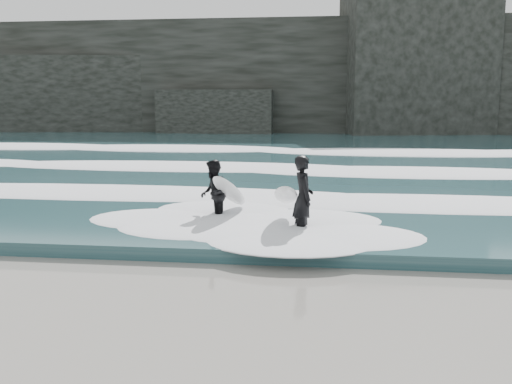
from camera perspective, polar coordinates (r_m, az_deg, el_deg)
ground at (r=8.49m, az=-5.04°, el=-13.05°), size 120.00×120.00×0.00m
sea at (r=36.84m, az=4.51°, el=4.48°), size 90.00×52.00×0.30m
headland at (r=53.73m, az=5.45°, el=11.15°), size 70.00×9.00×10.00m
foam_near at (r=16.99m, az=1.33°, el=-0.27°), size 60.00×3.20×0.20m
foam_mid at (r=23.89m, az=3.04°, el=2.55°), size 60.00×4.00×0.24m
foam_far at (r=32.83m, az=4.18°, el=4.43°), size 60.00×4.80×0.30m
surfer_left at (r=13.17m, az=4.48°, el=-0.53°), size 1.03×1.94×1.95m
surfer_right at (r=14.46m, az=-4.09°, el=-0.12°), size 1.23×2.01×1.71m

